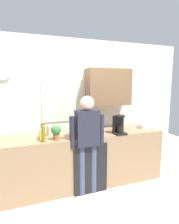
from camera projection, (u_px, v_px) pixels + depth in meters
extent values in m
plane|color=beige|center=(87.00, 193.00, 3.01)|extent=(8.00, 8.00, 0.00)
cube|color=#937251|center=(82.00, 159.00, 3.22)|extent=(2.95, 0.64, 0.92)
cube|color=black|center=(91.00, 169.00, 2.93)|extent=(0.56, 0.02, 0.83)
cube|color=silver|center=(75.00, 109.00, 3.49)|extent=(4.55, 0.10, 2.60)
cube|color=beige|center=(65.00, 101.00, 3.34)|extent=(0.86, 0.02, 0.76)
cube|color=#8CA5C6|center=(65.00, 101.00, 3.35)|extent=(0.80, 0.02, 0.70)
cube|color=brown|center=(108.00, 87.00, 3.43)|extent=(0.84, 0.32, 0.68)
cylinder|color=silver|center=(3.00, 72.00, 2.91)|extent=(0.26, 0.03, 0.26)
cube|color=black|center=(119.00, 133.00, 3.14)|extent=(0.20, 0.20, 0.03)
cube|color=black|center=(118.00, 124.00, 3.17)|extent=(0.18, 0.08, 0.28)
cylinder|color=black|center=(120.00, 130.00, 3.10)|extent=(0.11, 0.11, 0.11)
cylinder|color=black|center=(120.00, 116.00, 3.10)|extent=(0.17, 0.17, 0.03)
cylinder|color=olive|center=(43.00, 134.00, 2.69)|extent=(0.06, 0.06, 0.25)
cylinder|color=#2D8C33|center=(81.00, 129.00, 2.92)|extent=(0.09, 0.09, 0.28)
cylinder|color=brown|center=(43.00, 131.00, 2.91)|extent=(0.06, 0.06, 0.23)
cylinder|color=yellow|center=(99.00, 132.00, 3.09)|extent=(0.07, 0.07, 0.09)
cylinder|color=white|center=(143.00, 126.00, 3.57)|extent=(0.22, 0.22, 0.08)
cylinder|color=#9E5638|center=(56.00, 137.00, 2.81)|extent=(0.10, 0.10, 0.09)
sphere|color=#2D7233|center=(56.00, 130.00, 2.79)|extent=(0.15, 0.15, 0.15)
cylinder|color=yellow|center=(41.00, 135.00, 2.83)|extent=(0.06, 0.06, 0.15)
cone|color=white|center=(41.00, 129.00, 2.82)|extent=(0.02, 0.02, 0.03)
cylinder|color=silver|center=(51.00, 131.00, 3.04)|extent=(0.14, 0.14, 0.17)
cylinder|color=#3F4766|center=(81.00, 170.00, 2.91)|extent=(0.12, 0.12, 0.82)
cylinder|color=#3F4766|center=(93.00, 168.00, 2.98)|extent=(0.12, 0.12, 0.82)
cube|color=#262633|center=(87.00, 128.00, 2.84)|extent=(0.36, 0.20, 0.56)
sphere|color=beige|center=(87.00, 103.00, 2.78)|extent=(0.22, 0.22, 0.22)
cylinder|color=#262633|center=(72.00, 132.00, 2.77)|extent=(0.09, 0.09, 0.50)
cylinder|color=#262633|center=(101.00, 130.00, 2.93)|extent=(0.09, 0.09, 0.50)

